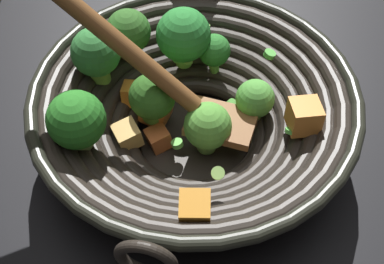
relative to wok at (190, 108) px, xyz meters
The scene contains 2 objects.
ground_plane 0.06m from the wok, 73.86° to the left, with size 4.00×4.00×0.00m, color black.
wok is the anchor object (origin of this frame).
Camera 1 is at (0.35, 0.10, 0.49)m, focal length 51.41 mm.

